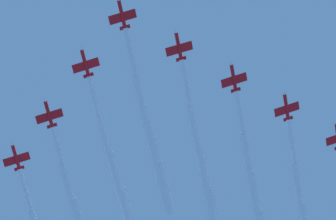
# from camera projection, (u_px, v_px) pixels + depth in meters

# --- Properties ---
(jet_lead) EXTENTS (41.16, 63.22, 4.51)m
(jet_lead) POSITION_uv_depth(u_px,v_px,m) (153.00, 148.00, 239.87)
(jet_lead) COLOR red
(jet_port_inner) EXTENTS (41.52, 62.45, 4.44)m
(jet_port_inner) POSITION_uv_depth(u_px,v_px,m) (204.00, 175.00, 243.72)
(jet_port_inner) COLOR red
(jet_starboard_inner) EXTENTS (36.34, 56.96, 4.49)m
(jet_starboard_inner) POSITION_uv_depth(u_px,v_px,m) (116.00, 175.00, 245.17)
(jet_starboard_inner) COLOR red
(jet_port_mid) EXTENTS (39.64, 60.00, 4.47)m
(jet_port_mid) POSITION_uv_depth(u_px,v_px,m) (255.00, 197.00, 246.34)
(jet_port_mid) COLOR red
(jet_starboard_mid) EXTENTS (36.26, 55.25, 4.48)m
(jet_starboard_mid) POSITION_uv_depth(u_px,v_px,m) (79.00, 219.00, 248.23)
(jet_starboard_mid) COLOR red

